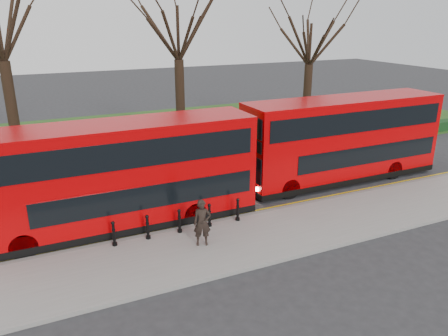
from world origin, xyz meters
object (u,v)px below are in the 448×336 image
bus_lead (121,176)px  bus_rear (343,140)px  bollard_row (179,221)px  pedestrian (202,223)px

bus_lead → bus_rear: size_ratio=1.00×
bollard_row → pedestrian: bearing=-70.7°
bollard_row → bus_rear: bus_rear is taller
bollard_row → bus_rear: bearing=14.0°
bus_rear → pedestrian: bus_rear is taller
bollard_row → pedestrian: size_ratio=2.93×
bus_lead → bus_rear: 12.33m
bollard_row → bus_rear: size_ratio=0.48×
bus_lead → pedestrian: (2.37, -3.21, -1.22)m
bollard_row → bus_lead: 3.12m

